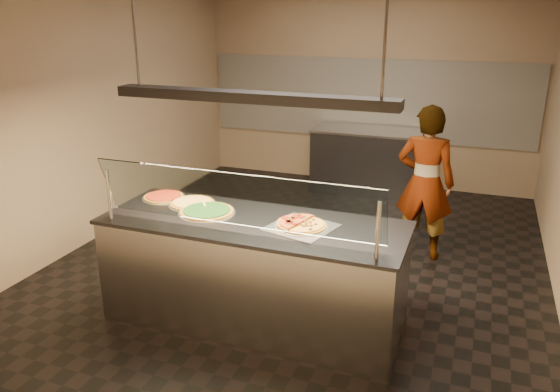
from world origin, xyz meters
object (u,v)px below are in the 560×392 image
(pizza_cheese, at_px, (192,203))
(worker, at_px, (425,183))
(pizza_spinach, at_px, (207,211))
(serving_counter, at_px, (254,272))
(prep_table, at_px, (366,160))
(sneeze_guard, at_px, (234,200))
(half_pizza_sausage, at_px, (313,226))
(pizza_tomato, at_px, (164,196))
(heat_lamp_housing, at_px, (251,97))
(half_pizza_pepperoni, at_px, (290,222))
(perforated_tray, at_px, (301,227))
(pizza_spatula, at_px, (209,206))

(pizza_cheese, bearing_deg, worker, 42.08)
(pizza_spinach, bearing_deg, pizza_cheese, 146.35)
(serving_counter, xyz_separation_m, prep_table, (0.14, 3.90, 0.00))
(sneeze_guard, bearing_deg, serving_counter, 90.00)
(half_pizza_sausage, distance_m, worker, 1.98)
(serving_counter, distance_m, pizza_cheese, 0.84)
(pizza_tomato, xyz_separation_m, heat_lamp_housing, (1.00, -0.25, 1.01))
(half_pizza_pepperoni, relative_size, worker, 0.26)
(perforated_tray, relative_size, pizza_spinach, 1.21)
(pizza_tomato, relative_size, prep_table, 0.25)
(pizza_cheese, xyz_separation_m, pizza_tomato, (-0.33, 0.06, -0.00))
(half_pizza_pepperoni, distance_m, prep_table, 3.93)
(sneeze_guard, relative_size, pizza_tomato, 5.86)
(sneeze_guard, relative_size, half_pizza_pepperoni, 5.26)
(serving_counter, height_order, worker, worker)
(serving_counter, distance_m, worker, 2.25)
(sneeze_guard, distance_m, worker, 2.54)
(sneeze_guard, xyz_separation_m, half_pizza_sausage, (0.51, 0.35, -0.27))
(half_pizza_pepperoni, bearing_deg, serving_counter, -178.18)
(sneeze_guard, xyz_separation_m, pizza_tomato, (-1.00, 0.59, -0.28))
(perforated_tray, bearing_deg, half_pizza_sausage, -0.14)
(heat_lamp_housing, bearing_deg, half_pizza_pepperoni, 1.82)
(serving_counter, distance_m, pizza_spinach, 0.65)
(serving_counter, height_order, half_pizza_pepperoni, half_pizza_pepperoni)
(pizza_cheese, xyz_separation_m, heat_lamp_housing, (0.67, -0.19, 1.01))
(half_pizza_sausage, relative_size, worker, 0.26)
(serving_counter, relative_size, prep_table, 1.62)
(serving_counter, xyz_separation_m, sneeze_guard, (0.00, -0.34, 0.76))
(serving_counter, bearing_deg, pizza_tomato, 166.07)
(sneeze_guard, xyz_separation_m, half_pizza_pepperoni, (0.32, 0.35, -0.26))
(pizza_spatula, bearing_deg, pizza_cheese, 164.44)
(pizza_cheese, height_order, heat_lamp_housing, heat_lamp_housing)
(pizza_spatula, distance_m, worker, 2.41)
(prep_table, height_order, heat_lamp_housing, heat_lamp_housing)
(half_pizza_sausage, distance_m, pizza_cheese, 1.20)
(sneeze_guard, xyz_separation_m, pizza_spinach, (-0.44, 0.38, -0.28))
(sneeze_guard, relative_size, perforated_tray, 3.88)
(half_pizza_sausage, relative_size, heat_lamp_housing, 0.19)
(pizza_tomato, bearing_deg, pizza_cheese, -10.40)
(sneeze_guard, xyz_separation_m, prep_table, (0.14, 4.24, -0.76))
(sneeze_guard, relative_size, pizza_spatula, 8.51)
(prep_table, distance_m, worker, 2.32)
(half_pizza_pepperoni, height_order, worker, worker)
(sneeze_guard, height_order, half_pizza_pepperoni, sneeze_guard)
(pizza_tomato, distance_m, pizza_spatula, 0.55)
(pizza_spinach, relative_size, heat_lamp_housing, 0.21)
(half_pizza_pepperoni, xyz_separation_m, prep_table, (-0.18, 3.89, -0.50))
(pizza_spatula, bearing_deg, half_pizza_pepperoni, -8.73)
(perforated_tray, relative_size, half_pizza_pepperoni, 1.36)
(pizza_spinach, xyz_separation_m, pizza_spatula, (-0.03, 0.10, 0.01))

